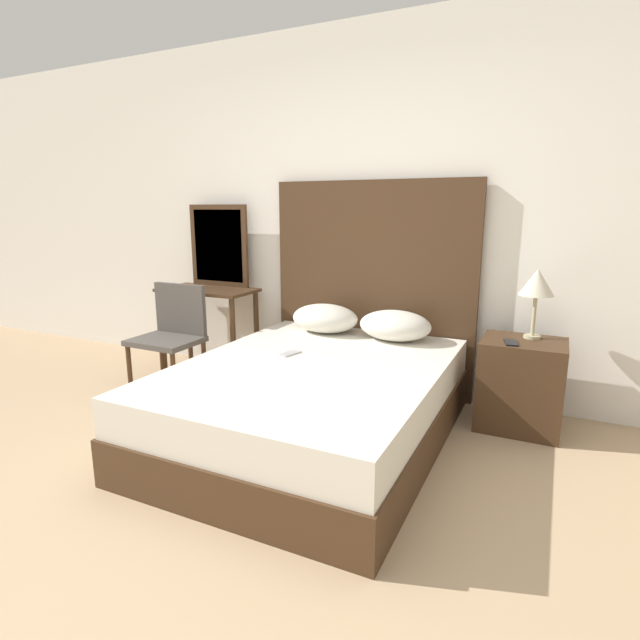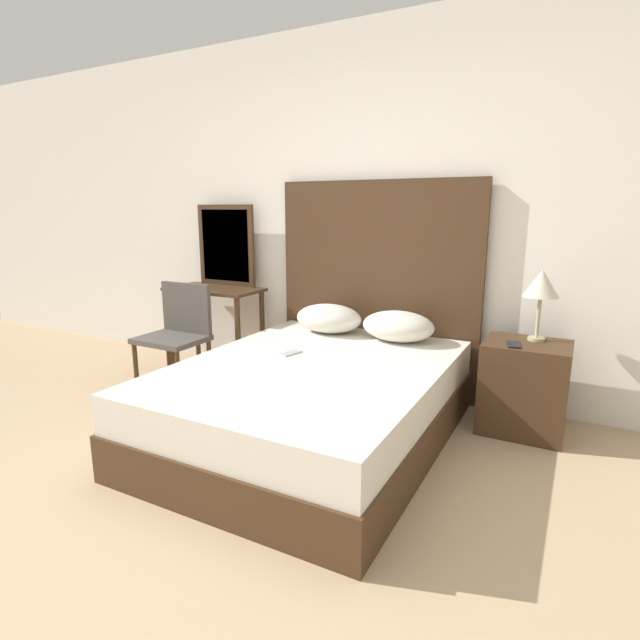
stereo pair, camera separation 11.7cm
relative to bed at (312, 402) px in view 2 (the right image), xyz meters
The scene contains 13 objects.
ground_plane 1.25m from the bed, 93.83° to the right, with size 16.00×16.00×0.00m, color tan.
wall_back 1.55m from the bed, 94.33° to the left, with size 10.00×0.06×2.70m.
bed is the anchor object (origin of this frame).
headboard 1.15m from the bed, 90.00° to the left, with size 1.57×0.05×1.59m.
pillow_left 0.87m from the bed, 109.95° to the left, with size 0.51×0.37×0.21m.
pillow_right 0.87m from the bed, 70.05° to the left, with size 0.51×0.37×0.21m.
phone_on_bed 0.36m from the bed, 151.73° to the left, with size 0.11×0.16×0.01m.
nightstand 1.33m from the bed, 32.87° to the left, with size 0.50×0.42×0.58m.
table_lamp 1.57m from the bed, 34.92° to the left, with size 0.21×0.21×0.44m.
phone_on_nightstand 1.27m from the bed, 30.50° to the left, with size 0.10×0.16×0.01m.
vanity_desk 1.60m from the bed, 150.88° to the left, with size 0.81×0.42×0.73m.
vanity_mirror 1.86m from the bed, 145.36° to the left, with size 0.57×0.03×0.69m.
chair 1.43m from the bed, 166.97° to the left, with size 0.49×0.41×0.82m.
Camera 2 is at (1.46, -1.27, 1.39)m, focal length 28.00 mm.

